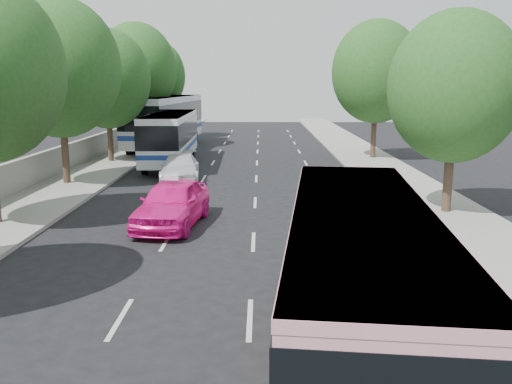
{
  "coord_description": "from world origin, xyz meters",
  "views": [
    {
      "loc": [
        1.23,
        -13.26,
        5.17
      ],
      "look_at": [
        1.08,
        4.43,
        1.6
      ],
      "focal_mm": 38.0,
      "sensor_mm": 36.0,
      "label": 1
    }
  ],
  "objects_px": {
    "white_pickup": "(180,168)",
    "tour_coach_rear": "(166,117)",
    "tour_coach_front": "(171,134)",
    "pink_bus": "(360,270)",
    "pink_taxi": "(172,203)"
  },
  "relations": [
    {
      "from": "white_pickup",
      "to": "tour_coach_front",
      "type": "bearing_deg",
      "value": 97.73
    },
    {
      "from": "pink_bus",
      "to": "tour_coach_rear",
      "type": "bearing_deg",
      "value": 111.44
    },
    {
      "from": "tour_coach_rear",
      "to": "pink_bus",
      "type": "bearing_deg",
      "value": -69.06
    },
    {
      "from": "white_pickup",
      "to": "tour_coach_rear",
      "type": "relative_size",
      "value": 0.35
    },
    {
      "from": "pink_taxi",
      "to": "pink_bus",
      "type": "bearing_deg",
      "value": -56.58
    },
    {
      "from": "pink_bus",
      "to": "white_pickup",
      "type": "height_order",
      "value": "pink_bus"
    },
    {
      "from": "pink_taxi",
      "to": "tour_coach_rear",
      "type": "relative_size",
      "value": 0.36
    },
    {
      "from": "pink_taxi",
      "to": "white_pickup",
      "type": "xyz_separation_m",
      "value": [
        -1.08,
        9.32,
        -0.14
      ]
    },
    {
      "from": "pink_taxi",
      "to": "tour_coach_front",
      "type": "height_order",
      "value": "tour_coach_front"
    },
    {
      "from": "tour_coach_front",
      "to": "pink_taxi",
      "type": "bearing_deg",
      "value": -82.04
    },
    {
      "from": "pink_bus",
      "to": "pink_taxi",
      "type": "relative_size",
      "value": 1.93
    },
    {
      "from": "pink_bus",
      "to": "tour_coach_rear",
      "type": "xyz_separation_m",
      "value": [
        -9.32,
        33.82,
        0.59
      ]
    },
    {
      "from": "pink_bus",
      "to": "tour_coach_front",
      "type": "relative_size",
      "value": 0.88
    },
    {
      "from": "pink_taxi",
      "to": "tour_coach_rear",
      "type": "bearing_deg",
      "value": 107.19
    },
    {
      "from": "tour_coach_front",
      "to": "pink_bus",
      "type": "bearing_deg",
      "value": -74.81
    }
  ]
}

